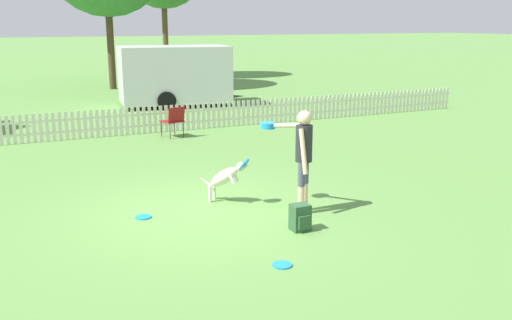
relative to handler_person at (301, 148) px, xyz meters
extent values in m
plane|color=#5B8C42|center=(-1.52, 0.67, -1.11)|extent=(240.00, 240.00, 0.00)
cylinder|color=beige|center=(-0.04, -0.12, -0.87)|extent=(0.11, 0.11, 0.49)
cylinder|color=#474C5B|center=(-0.04, -0.12, -0.42)|extent=(0.12, 0.12, 0.40)
cylinder|color=beige|center=(0.10, 0.01, -0.87)|extent=(0.11, 0.11, 0.49)
cylinder|color=#474C5B|center=(0.10, 0.01, -0.42)|extent=(0.12, 0.12, 0.40)
cylinder|color=#26262D|center=(0.03, -0.06, 0.08)|extent=(0.40, 0.40, 0.61)
sphere|color=beige|center=(0.03, -0.06, 0.51)|extent=(0.24, 0.24, 0.24)
cylinder|color=beige|center=(-0.09, -0.24, -0.01)|extent=(0.11, 0.22, 0.74)
cylinder|color=beige|center=(-0.06, 0.36, 0.33)|extent=(0.50, 0.64, 0.14)
cylinder|color=#1E8CD8|center=(-0.28, 0.65, 0.25)|extent=(0.26, 0.26, 0.02)
cylinder|color=#1E8CD8|center=(-0.28, 0.65, 0.28)|extent=(0.26, 0.26, 0.02)
cylinder|color=#1E8CD8|center=(-0.28, 0.65, 0.30)|extent=(0.26, 0.26, 0.02)
cylinder|color=#1E8CD8|center=(-0.28, 0.65, 0.33)|extent=(0.26, 0.26, 0.02)
ellipsoid|color=beige|center=(-0.96, 1.03, -0.64)|extent=(0.61, 0.63, 0.52)
ellipsoid|color=white|center=(-0.96, 1.03, -0.69)|extent=(0.32, 0.33, 0.26)
sphere|color=beige|center=(-0.74, 0.79, -0.42)|extent=(0.16, 0.16, 0.16)
cone|color=beige|center=(-0.70, 0.74, -0.38)|extent=(0.16, 0.16, 0.13)
cylinder|color=#1E8CD8|center=(-0.70, 0.74, -0.38)|extent=(0.31, 0.30, 0.23)
cone|color=beige|center=(-0.72, 0.84, -0.36)|extent=(0.05, 0.05, 0.07)
cone|color=beige|center=(-0.79, 0.77, -0.36)|extent=(0.05, 0.05, 0.07)
cylinder|color=white|center=(-1.06, 1.27, -0.96)|extent=(0.06, 0.06, 0.30)
cylinder|color=white|center=(-1.19, 1.15, -0.96)|extent=(0.06, 0.06, 0.30)
cylinder|color=white|center=(-0.79, 0.95, -0.61)|extent=(0.14, 0.15, 0.24)
cylinder|color=white|center=(-0.90, 0.85, -0.61)|extent=(0.14, 0.15, 0.24)
cone|color=beige|center=(-1.21, 1.30, -0.77)|extent=(0.23, 0.25, 0.20)
cylinder|color=#1E8CD8|center=(-2.49, 0.82, -1.10)|extent=(0.26, 0.26, 0.02)
cylinder|color=#1E8CD8|center=(-1.31, -1.85, -1.10)|extent=(0.26, 0.26, 0.02)
cube|color=#2D5633|center=(-0.44, -0.78, -0.90)|extent=(0.28, 0.24, 0.42)
cube|color=#2D5633|center=(-0.44, -0.92, -0.94)|extent=(0.20, 0.04, 0.21)
cube|color=silver|center=(-1.52, 7.98, -0.88)|extent=(24.75, 0.04, 0.06)
cube|color=silver|center=(-1.52, 7.98, -0.55)|extent=(24.75, 0.04, 0.06)
cube|color=silver|center=(-4.41, 7.98, -0.72)|extent=(0.09, 0.02, 0.78)
cube|color=silver|center=(-4.24, 7.98, -0.72)|extent=(0.09, 0.02, 0.78)
cube|color=silver|center=(-4.08, 7.98, -0.72)|extent=(0.09, 0.02, 0.78)
cube|color=silver|center=(-3.91, 7.98, -0.72)|extent=(0.09, 0.02, 0.78)
cube|color=silver|center=(-3.75, 7.98, -0.72)|extent=(0.09, 0.02, 0.78)
cube|color=silver|center=(-3.58, 7.98, -0.72)|extent=(0.09, 0.02, 0.78)
cube|color=silver|center=(-3.42, 7.98, -0.72)|extent=(0.09, 0.02, 0.78)
cube|color=silver|center=(-3.25, 7.98, -0.72)|extent=(0.09, 0.02, 0.78)
cube|color=silver|center=(-3.09, 7.98, -0.72)|extent=(0.09, 0.02, 0.78)
cube|color=silver|center=(-2.92, 7.98, -0.72)|extent=(0.09, 0.02, 0.78)
cube|color=silver|center=(-2.76, 7.98, -0.72)|extent=(0.09, 0.02, 0.78)
cube|color=silver|center=(-2.59, 7.98, -0.72)|extent=(0.09, 0.02, 0.78)
cube|color=silver|center=(-2.43, 7.98, -0.72)|extent=(0.09, 0.02, 0.78)
cube|color=silver|center=(-2.26, 7.98, -0.72)|extent=(0.09, 0.02, 0.78)
cube|color=silver|center=(-2.10, 7.98, -0.72)|extent=(0.09, 0.02, 0.78)
cube|color=silver|center=(-1.93, 7.98, -0.72)|extent=(0.09, 0.02, 0.78)
cube|color=silver|center=(-1.77, 7.98, -0.72)|extent=(0.09, 0.02, 0.78)
cube|color=silver|center=(-1.60, 7.98, -0.72)|extent=(0.09, 0.02, 0.78)
cube|color=silver|center=(-1.44, 7.98, -0.72)|extent=(0.09, 0.02, 0.78)
cube|color=silver|center=(-1.27, 7.98, -0.72)|extent=(0.09, 0.02, 0.78)
cube|color=silver|center=(-1.11, 7.98, -0.72)|extent=(0.09, 0.02, 0.78)
cube|color=silver|center=(-0.94, 7.98, -0.72)|extent=(0.09, 0.02, 0.78)
cube|color=silver|center=(-0.78, 7.98, -0.72)|extent=(0.09, 0.02, 0.78)
cube|color=silver|center=(-0.61, 7.98, -0.72)|extent=(0.09, 0.02, 0.78)
cube|color=silver|center=(-0.45, 7.98, -0.72)|extent=(0.09, 0.02, 0.78)
cube|color=silver|center=(-0.28, 7.98, -0.72)|extent=(0.09, 0.02, 0.78)
cube|color=silver|center=(-0.12, 7.98, -0.72)|extent=(0.09, 0.02, 0.78)
cube|color=silver|center=(0.05, 7.98, -0.72)|extent=(0.09, 0.02, 0.78)
cube|color=silver|center=(0.21, 7.98, -0.72)|extent=(0.09, 0.02, 0.78)
cube|color=silver|center=(0.38, 7.98, -0.72)|extent=(0.09, 0.02, 0.78)
cube|color=silver|center=(0.54, 7.98, -0.72)|extent=(0.09, 0.02, 0.78)
cube|color=silver|center=(0.71, 7.98, -0.72)|extent=(0.09, 0.02, 0.78)
cube|color=silver|center=(0.87, 7.98, -0.72)|extent=(0.09, 0.02, 0.78)
cube|color=silver|center=(1.04, 7.98, -0.72)|extent=(0.09, 0.02, 0.78)
cube|color=silver|center=(1.20, 7.98, -0.72)|extent=(0.09, 0.02, 0.78)
cube|color=silver|center=(1.37, 7.98, -0.72)|extent=(0.09, 0.02, 0.78)
cube|color=silver|center=(1.53, 7.98, -0.72)|extent=(0.09, 0.02, 0.78)
cube|color=silver|center=(1.70, 7.98, -0.72)|extent=(0.09, 0.02, 0.78)
cube|color=silver|center=(1.86, 7.98, -0.72)|extent=(0.09, 0.02, 0.78)
cube|color=silver|center=(2.03, 7.98, -0.72)|extent=(0.09, 0.02, 0.78)
cube|color=silver|center=(2.19, 7.98, -0.72)|extent=(0.09, 0.02, 0.78)
cube|color=silver|center=(2.36, 7.98, -0.72)|extent=(0.09, 0.02, 0.78)
cube|color=silver|center=(2.52, 7.98, -0.72)|extent=(0.09, 0.02, 0.78)
cube|color=silver|center=(2.69, 7.98, -0.72)|extent=(0.09, 0.02, 0.78)
cube|color=silver|center=(2.85, 7.98, -0.72)|extent=(0.09, 0.02, 0.78)
cube|color=silver|center=(3.02, 7.98, -0.72)|extent=(0.09, 0.02, 0.78)
cube|color=silver|center=(3.18, 7.98, -0.72)|extent=(0.09, 0.02, 0.78)
cube|color=silver|center=(3.35, 7.98, -0.72)|extent=(0.09, 0.02, 0.78)
cube|color=silver|center=(3.51, 7.98, -0.72)|extent=(0.09, 0.02, 0.78)
cube|color=silver|center=(3.68, 7.98, -0.72)|extent=(0.09, 0.02, 0.78)
cube|color=silver|center=(3.84, 7.98, -0.72)|extent=(0.09, 0.02, 0.78)
cube|color=silver|center=(4.01, 7.98, -0.72)|extent=(0.09, 0.02, 0.78)
cube|color=silver|center=(4.17, 7.98, -0.72)|extent=(0.09, 0.02, 0.78)
cube|color=silver|center=(4.34, 7.98, -0.72)|extent=(0.09, 0.02, 0.78)
cube|color=silver|center=(4.50, 7.98, -0.72)|extent=(0.09, 0.02, 0.78)
cube|color=silver|center=(4.67, 7.98, -0.72)|extent=(0.09, 0.02, 0.78)
cube|color=silver|center=(4.83, 7.98, -0.72)|extent=(0.09, 0.02, 0.78)
cube|color=silver|center=(5.00, 7.98, -0.72)|extent=(0.09, 0.02, 0.78)
cube|color=silver|center=(5.16, 7.98, -0.72)|extent=(0.09, 0.02, 0.78)
cube|color=silver|center=(5.33, 7.98, -0.72)|extent=(0.09, 0.02, 0.78)
cube|color=silver|center=(5.49, 7.98, -0.72)|extent=(0.09, 0.02, 0.78)
cube|color=silver|center=(5.66, 7.98, -0.72)|extent=(0.09, 0.02, 0.78)
cube|color=silver|center=(5.82, 7.98, -0.72)|extent=(0.09, 0.02, 0.78)
cube|color=silver|center=(5.99, 7.98, -0.72)|extent=(0.09, 0.02, 0.78)
cube|color=silver|center=(6.15, 7.98, -0.72)|extent=(0.09, 0.02, 0.78)
cube|color=silver|center=(6.32, 7.98, -0.72)|extent=(0.09, 0.02, 0.78)
cube|color=silver|center=(6.48, 7.98, -0.72)|extent=(0.09, 0.02, 0.78)
cube|color=silver|center=(6.65, 7.98, -0.72)|extent=(0.09, 0.02, 0.78)
cube|color=silver|center=(6.81, 7.98, -0.72)|extent=(0.09, 0.02, 0.78)
cube|color=silver|center=(6.98, 7.98, -0.72)|extent=(0.09, 0.02, 0.78)
cube|color=silver|center=(7.14, 7.98, -0.72)|extent=(0.09, 0.02, 0.78)
cube|color=silver|center=(7.31, 7.98, -0.72)|extent=(0.09, 0.02, 0.78)
cube|color=silver|center=(7.47, 7.98, -0.72)|extent=(0.09, 0.02, 0.78)
cube|color=silver|center=(7.64, 7.98, -0.72)|extent=(0.09, 0.02, 0.78)
cube|color=silver|center=(7.80, 7.98, -0.72)|extent=(0.09, 0.02, 0.78)
cube|color=silver|center=(7.97, 7.98, -0.72)|extent=(0.09, 0.02, 0.78)
cube|color=silver|center=(8.13, 7.98, -0.72)|extent=(0.09, 0.02, 0.78)
cube|color=silver|center=(8.30, 7.98, -0.72)|extent=(0.09, 0.02, 0.78)
cube|color=silver|center=(8.46, 7.98, -0.72)|extent=(0.09, 0.02, 0.78)
cube|color=silver|center=(8.63, 7.98, -0.72)|extent=(0.09, 0.02, 0.78)
cube|color=silver|center=(8.79, 7.98, -0.72)|extent=(0.09, 0.02, 0.78)
cube|color=silver|center=(8.96, 7.98, -0.72)|extent=(0.09, 0.02, 0.78)
cube|color=silver|center=(9.12, 7.98, -0.72)|extent=(0.09, 0.02, 0.78)
cube|color=silver|center=(9.29, 7.98, -0.72)|extent=(0.09, 0.02, 0.78)
cube|color=silver|center=(9.45, 7.98, -0.72)|extent=(0.09, 0.02, 0.78)
cube|color=silver|center=(9.62, 7.98, -0.72)|extent=(0.09, 0.02, 0.78)
cube|color=silver|center=(9.78, 7.98, -0.72)|extent=(0.09, 0.02, 0.78)
cube|color=silver|center=(9.95, 7.98, -0.72)|extent=(0.09, 0.02, 0.78)
cube|color=silver|center=(10.11, 7.98, -0.72)|extent=(0.09, 0.02, 0.78)
cube|color=silver|center=(10.28, 7.98, -0.72)|extent=(0.09, 0.02, 0.78)
cube|color=silver|center=(10.44, 7.98, -0.72)|extent=(0.09, 0.02, 0.78)
cube|color=silver|center=(10.61, 7.98, -0.72)|extent=(0.09, 0.02, 0.78)
cube|color=silver|center=(10.77, 7.98, -0.72)|extent=(0.09, 0.02, 0.78)
cylinder|color=#333338|center=(0.13, 7.46, -0.89)|extent=(0.02, 0.02, 0.44)
cylinder|color=#333338|center=(-0.30, 7.34, -0.89)|extent=(0.02, 0.02, 0.44)
cylinder|color=#333338|center=(0.25, 7.04, -0.89)|extent=(0.02, 0.02, 0.44)
cylinder|color=#333338|center=(-0.17, 6.92, -0.89)|extent=(0.02, 0.02, 0.44)
cube|color=maroon|center=(-0.02, 7.19, -0.67)|extent=(0.64, 0.64, 0.03)
cube|color=maroon|center=(0.04, 6.97, -0.46)|extent=(0.52, 0.23, 0.42)
cube|color=silver|center=(1.92, 13.12, 0.09)|extent=(4.31, 2.80, 2.10)
cone|color=#3F3F42|center=(4.32, 12.80, -0.86)|extent=(0.82, 0.30, 0.20)
cylinder|color=black|center=(1.56, 14.32, -0.77)|extent=(0.70, 0.27, 0.68)
cylinder|color=black|center=(1.26, 12.05, -0.77)|extent=(0.70, 0.27, 0.68)
cylinder|color=brown|center=(4.87, 24.13, 1.36)|extent=(0.32, 0.32, 4.94)
cylinder|color=#4C3823|center=(0.88, 19.71, 1.22)|extent=(0.33, 0.33, 4.66)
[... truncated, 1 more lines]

